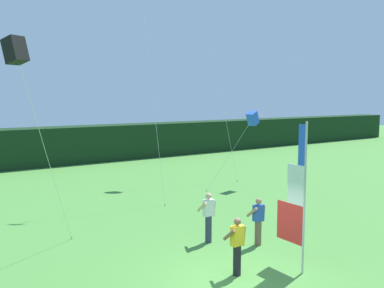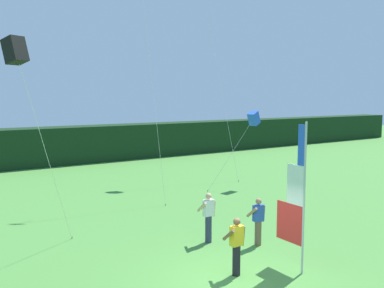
{
  "view_description": "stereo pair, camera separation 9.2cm",
  "coord_description": "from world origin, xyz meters",
  "views": [
    {
      "loc": [
        -6.94,
        -8.21,
        4.89
      ],
      "look_at": [
        0.78,
        3.3,
        3.32
      ],
      "focal_mm": 39.21,
      "sensor_mm": 36.0,
      "label": 1
    },
    {
      "loc": [
        -6.86,
        -8.27,
        4.89
      ],
      "look_at": [
        0.78,
        3.3,
        3.32
      ],
      "focal_mm": 39.21,
      "sensor_mm": 36.0,
      "label": 2
    }
  ],
  "objects": [
    {
      "name": "person_mid_field",
      "position": [
        2.35,
        1.72,
        0.84
      ],
      "size": [
        0.55,
        0.48,
        1.58
      ],
      "color": "brown",
      "rests_on": "ground"
    },
    {
      "name": "person_near_banner",
      "position": [
        1.14,
        2.84,
        0.9
      ],
      "size": [
        0.55,
        0.48,
        1.69
      ],
      "color": "#2D334C",
      "rests_on": "ground"
    },
    {
      "name": "person_far_left",
      "position": [
        0.25,
        0.29,
        0.86
      ],
      "size": [
        0.55,
        0.48,
        1.62
      ],
      "color": "black",
      "rests_on": "ground"
    },
    {
      "name": "distant_treeline",
      "position": [
        0.0,
        22.31,
        1.35
      ],
      "size": [
        80.0,
        2.4,
        2.69
      ],
      "primitive_type": "cube",
      "color": "black",
      "rests_on": "ground"
    },
    {
      "name": "kite_black_box_1",
      "position": [
        -4.55,
        3.72,
        6.08
      ],
      "size": [
        2.3,
        2.38,
        6.48
      ],
      "color": "brown",
      "rests_on": "ground"
    },
    {
      "name": "kite_blue_box_3",
      "position": [
        8.49,
        8.89,
        3.71
      ],
      "size": [
        3.37,
        0.64,
        4.13
      ],
      "color": "brown",
      "rests_on": "ground"
    },
    {
      "name": "banner_flag",
      "position": [
        1.83,
        -0.35,
        2.03
      ],
      "size": [
        0.06,
        1.03,
        4.23
      ],
      "color": "#B7B7BC",
      "rests_on": "ground"
    },
    {
      "name": "ground_plane",
      "position": [
        0.0,
        0.0,
        0.0
      ],
      "size": [
        120.0,
        120.0,
        0.0
      ],
      "primitive_type": "plane",
      "color": "#478438"
    }
  ]
}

